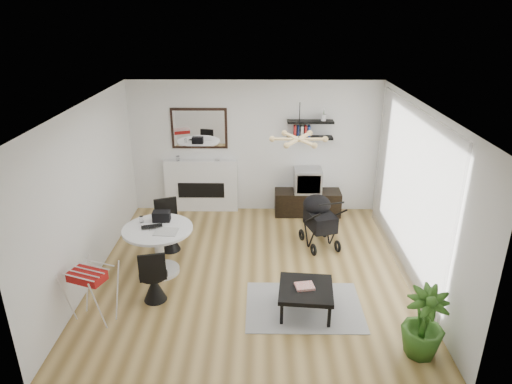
{
  "coord_description": "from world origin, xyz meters",
  "views": [
    {
      "loc": [
        0.14,
        -6.36,
        4.01
      ],
      "look_at": [
        0.06,
        0.4,
        1.24
      ],
      "focal_mm": 32.0,
      "sensor_mm": 36.0,
      "label": 1
    }
  ],
  "objects_px": {
    "drying_rack": "(92,293)",
    "potted_plant": "(424,323)",
    "fireplace": "(201,180)",
    "coffee_table": "(306,290)",
    "dining_table": "(159,243)",
    "tv_console": "(307,203)",
    "stroller": "(319,222)",
    "crt_tv": "(308,181)"
  },
  "relations": [
    {
      "from": "drying_rack",
      "to": "crt_tv",
      "type": "bearing_deg",
      "value": 68.0
    },
    {
      "from": "crt_tv",
      "to": "coffee_table",
      "type": "bearing_deg",
      "value": -95.5
    },
    {
      "from": "tv_console",
      "to": "stroller",
      "type": "xyz_separation_m",
      "value": [
        0.08,
        -1.29,
        0.18
      ]
    },
    {
      "from": "fireplace",
      "to": "drying_rack",
      "type": "height_order",
      "value": "fireplace"
    },
    {
      "from": "dining_table",
      "to": "drying_rack",
      "type": "xyz_separation_m",
      "value": [
        -0.65,
        -1.21,
        -0.1
      ]
    },
    {
      "from": "tv_console",
      "to": "stroller",
      "type": "height_order",
      "value": "stroller"
    },
    {
      "from": "fireplace",
      "to": "stroller",
      "type": "relative_size",
      "value": 2.14
    },
    {
      "from": "crt_tv",
      "to": "stroller",
      "type": "bearing_deg",
      "value": -85.89
    },
    {
      "from": "potted_plant",
      "to": "coffee_table",
      "type": "bearing_deg",
      "value": 148.47
    },
    {
      "from": "drying_rack",
      "to": "stroller",
      "type": "height_order",
      "value": "stroller"
    },
    {
      "from": "drying_rack",
      "to": "potted_plant",
      "type": "height_order",
      "value": "potted_plant"
    },
    {
      "from": "crt_tv",
      "to": "stroller",
      "type": "relative_size",
      "value": 0.54
    },
    {
      "from": "tv_console",
      "to": "coffee_table",
      "type": "height_order",
      "value": "tv_console"
    },
    {
      "from": "crt_tv",
      "to": "dining_table",
      "type": "height_order",
      "value": "crt_tv"
    },
    {
      "from": "dining_table",
      "to": "coffee_table",
      "type": "bearing_deg",
      "value": -23.93
    },
    {
      "from": "crt_tv",
      "to": "coffee_table",
      "type": "distance_m",
      "value": 3.3
    },
    {
      "from": "stroller",
      "to": "dining_table",
      "type": "bearing_deg",
      "value": -176.05
    },
    {
      "from": "coffee_table",
      "to": "fireplace",
      "type": "bearing_deg",
      "value": 118.51
    },
    {
      "from": "drying_rack",
      "to": "potted_plant",
      "type": "bearing_deg",
      "value": 12.48
    },
    {
      "from": "tv_console",
      "to": "coffee_table",
      "type": "bearing_deg",
      "value": -95.71
    },
    {
      "from": "stroller",
      "to": "potted_plant",
      "type": "relative_size",
      "value": 1.1
    },
    {
      "from": "stroller",
      "to": "potted_plant",
      "type": "bearing_deg",
      "value": -87.94
    },
    {
      "from": "fireplace",
      "to": "coffee_table",
      "type": "xyz_separation_m",
      "value": [
        1.87,
        -3.44,
        -0.34
      ]
    },
    {
      "from": "fireplace",
      "to": "stroller",
      "type": "distance_m",
      "value": 2.71
    },
    {
      "from": "drying_rack",
      "to": "potted_plant",
      "type": "distance_m",
      "value": 4.29
    },
    {
      "from": "tv_console",
      "to": "potted_plant",
      "type": "bearing_deg",
      "value": -75.99
    },
    {
      "from": "tv_console",
      "to": "coffee_table",
      "type": "distance_m",
      "value": 3.29
    },
    {
      "from": "fireplace",
      "to": "potted_plant",
      "type": "xyz_separation_m",
      "value": [
        3.21,
        -4.26,
        -0.22
      ]
    },
    {
      "from": "potted_plant",
      "to": "tv_console",
      "type": "bearing_deg",
      "value": 104.01
    },
    {
      "from": "crt_tv",
      "to": "coffee_table",
      "type": "relative_size",
      "value": 0.68
    },
    {
      "from": "crt_tv",
      "to": "coffee_table",
      "type": "height_order",
      "value": "crt_tv"
    },
    {
      "from": "drying_rack",
      "to": "dining_table",
      "type": "bearing_deg",
      "value": 82.48
    },
    {
      "from": "crt_tv",
      "to": "dining_table",
      "type": "xyz_separation_m",
      "value": [
        -2.56,
        -2.27,
        -0.21
      ]
    },
    {
      "from": "tv_console",
      "to": "fireplace",
      "type": "bearing_deg",
      "value": 175.63
    },
    {
      "from": "crt_tv",
      "to": "drying_rack",
      "type": "height_order",
      "value": "crt_tv"
    },
    {
      "from": "tv_console",
      "to": "stroller",
      "type": "bearing_deg",
      "value": -86.45
    },
    {
      "from": "drying_rack",
      "to": "fireplace",
      "type": "bearing_deg",
      "value": 94.94
    },
    {
      "from": "drying_rack",
      "to": "stroller",
      "type": "bearing_deg",
      "value": 54.35
    },
    {
      "from": "stroller",
      "to": "coffee_table",
      "type": "relative_size",
      "value": 1.26
    },
    {
      "from": "tv_console",
      "to": "stroller",
      "type": "relative_size",
      "value": 1.32
    },
    {
      "from": "fireplace",
      "to": "stroller",
      "type": "bearing_deg",
      "value": -32.59
    },
    {
      "from": "tv_console",
      "to": "crt_tv",
      "type": "distance_m",
      "value": 0.49
    }
  ]
}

